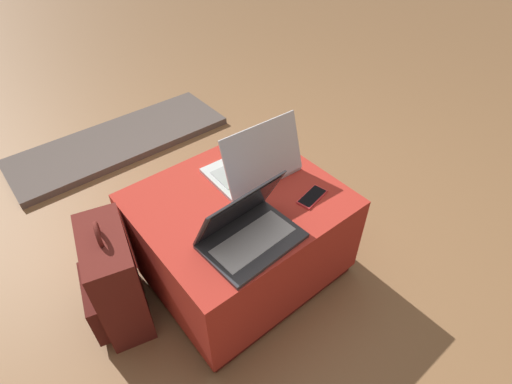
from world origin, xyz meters
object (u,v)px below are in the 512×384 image
object	(u,v)px
backpack	(114,281)
laptop_near	(248,230)
cell_phone	(312,197)
laptop_far	(255,164)

from	to	relation	value
backpack	laptop_near	bearing A→B (deg)	67.96
cell_phone	backpack	distance (m)	0.86
cell_phone	laptop_near	bearing A→B (deg)	-100.23
cell_phone	laptop_far	bearing A→B (deg)	-174.14
laptop_far	backpack	bearing A→B (deg)	-1.45
laptop_far	cell_phone	distance (m)	0.28
laptop_far	backpack	distance (m)	0.74
laptop_near	laptop_far	distance (m)	0.37
backpack	cell_phone	bearing A→B (deg)	82.49
laptop_far	backpack	world-z (taller)	laptop_far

